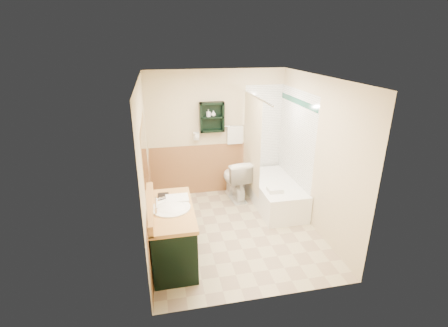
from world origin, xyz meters
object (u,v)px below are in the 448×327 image
at_px(wall_shelf, 212,117).
at_px(bathtub, 275,194).
at_px(vanity, 173,234).
at_px(vanity_book, 157,191).
at_px(hair_dryer, 196,136).
at_px(soap_bottle_a, 208,115).
at_px(soap_bottle_b, 213,114).
at_px(toilet, 235,179).

bearing_deg(wall_shelf, bathtub, -35.76).
height_order(vanity, bathtub, vanity).
bearing_deg(vanity_book, hair_dryer, 65.49).
distance_m(hair_dryer, soap_bottle_a, 0.46).
relative_size(wall_shelf, bathtub, 0.37).
xyz_separation_m(wall_shelf, vanity_book, (-1.06, -1.56, -0.65)).
bearing_deg(bathtub, soap_bottle_b, 143.73).
bearing_deg(toilet, bathtub, 136.64).
relative_size(vanity_book, soap_bottle_a, 1.56).
xyz_separation_m(wall_shelf, soap_bottle_b, (0.03, -0.01, 0.06)).
bearing_deg(vanity, soap_bottle_a, 66.69).
xyz_separation_m(toilet, soap_bottle_b, (-0.37, 0.27, 1.22)).
height_order(bathtub, toilet, toilet).
height_order(hair_dryer, toilet, hair_dryer).
bearing_deg(vanity, soap_bottle_b, 64.39).
relative_size(hair_dryer, soap_bottle_b, 2.20).
xyz_separation_m(vanity_book, soap_bottle_b, (1.09, 1.56, 0.71)).
height_order(wall_shelf, vanity, wall_shelf).
relative_size(toilet, vanity_book, 3.83).
bearing_deg(wall_shelf, vanity_book, -124.14).
height_order(wall_shelf, soap_bottle_b, wall_shelf).
xyz_separation_m(vanity, toilet, (1.29, 1.66, -0.01)).
distance_m(hair_dryer, toilet, 1.11).
bearing_deg(bathtub, toilet, 143.54).
xyz_separation_m(wall_shelf, toilet, (0.39, -0.27, -1.16)).
height_order(vanity, soap_bottle_b, soap_bottle_b).
bearing_deg(soap_bottle_b, wall_shelf, 169.08).
relative_size(wall_shelf, hair_dryer, 2.29).
bearing_deg(soap_bottle_b, hair_dryer, 174.74).
distance_m(wall_shelf, toilet, 1.25).
xyz_separation_m(wall_shelf, bathtub, (1.03, -0.74, -1.31)).
distance_m(hair_dryer, bathtub, 1.80).
distance_m(wall_shelf, bathtub, 1.82).
bearing_deg(soap_bottle_b, vanity, -115.61).
xyz_separation_m(hair_dryer, soap_bottle_b, (0.33, -0.03, 0.41)).
bearing_deg(soap_bottle_b, soap_bottle_a, 180.00).
height_order(vanity_book, soap_bottle_a, soap_bottle_a).
bearing_deg(wall_shelf, vanity, -114.92).
xyz_separation_m(bathtub, toilet, (-0.63, 0.47, 0.15)).
bearing_deg(toilet, soap_bottle_b, -42.84).
height_order(soap_bottle_a, soap_bottle_b, soap_bottle_b).
bearing_deg(soap_bottle_a, hair_dryer, 172.66).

